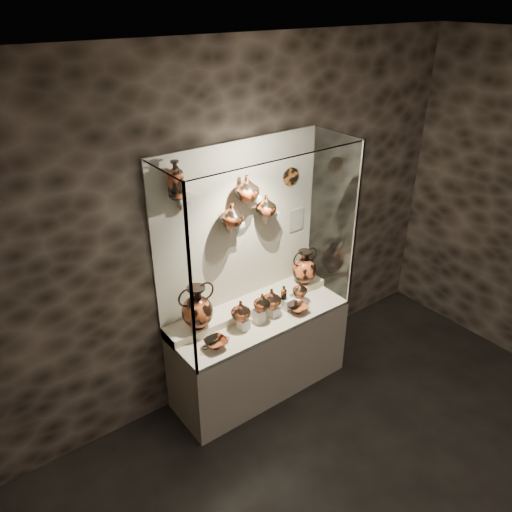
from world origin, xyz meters
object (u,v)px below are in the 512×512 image
(jug_e, at_px, (300,289))
(ovoid_vase_b, at_px, (247,188))
(jug_b, at_px, (262,302))
(jug_c, at_px, (271,298))
(ovoid_vase_a, at_px, (232,215))
(ovoid_vase_c, at_px, (266,205))
(kylix_right, at_px, (298,308))
(kylix_left, at_px, (216,343))
(lekythos_small, at_px, (284,292))
(jug_a, at_px, (240,310))
(lekythos_tall, at_px, (176,178))
(amphora_right, at_px, (304,267))
(amphora_left, at_px, (197,307))

(jug_e, xyz_separation_m, ovoid_vase_b, (-0.44, 0.22, 1.04))
(jug_b, height_order, jug_c, jug_b)
(jug_c, distance_m, ovoid_vase_a, 0.88)
(jug_c, distance_m, ovoid_vase_c, 0.84)
(jug_e, distance_m, kylix_right, 0.19)
(jug_b, xyz_separation_m, kylix_left, (-0.53, -0.07, -0.16))
(ovoid_vase_b, bearing_deg, jug_c, -68.74)
(kylix_left, bearing_deg, jug_c, 27.06)
(ovoid_vase_c, bearing_deg, jug_e, -54.22)
(lekythos_small, bearing_deg, jug_e, 5.22)
(jug_a, xyz_separation_m, lekythos_tall, (-0.39, 0.26, 1.21))
(ovoid_vase_b, bearing_deg, jug_a, -140.88)
(kylix_right, xyz_separation_m, ovoid_vase_b, (-0.33, 0.33, 1.15))
(jug_a, distance_m, lekythos_tall, 1.30)
(amphora_right, bearing_deg, kylix_right, -118.50)
(lekythos_tall, bearing_deg, ovoid_vase_a, -18.14)
(amphora_right, relative_size, jug_a, 1.96)
(jug_b, height_order, kylix_left, jug_b)
(jug_e, bearing_deg, ovoid_vase_b, 159.07)
(jug_e, xyz_separation_m, lekythos_small, (-0.20, 0.00, 0.04))
(kylix_left, bearing_deg, jug_a, 35.55)
(jug_e, relative_size, lekythos_tall, 0.44)
(amphora_right, height_order, jug_b, amphora_right)
(kylix_left, relative_size, ovoid_vase_b, 1.13)
(amphora_left, distance_m, kylix_right, 0.97)
(jug_a, bearing_deg, jug_e, -2.08)
(amphora_right, relative_size, kylix_right, 1.54)
(jug_b, distance_m, ovoid_vase_c, 0.85)
(kylix_left, bearing_deg, jug_e, 24.23)
(kylix_left, bearing_deg, jug_b, 25.93)
(lekythos_small, distance_m, kylix_left, 0.83)
(jug_a, distance_m, lekythos_small, 0.48)
(jug_a, relative_size, jug_e, 1.23)
(kylix_right, distance_m, ovoid_vase_a, 1.11)
(jug_e, distance_m, lekythos_small, 0.20)
(lekythos_small, height_order, ovoid_vase_c, ovoid_vase_c)
(amphora_left, bearing_deg, lekythos_tall, 117.42)
(jug_a, height_order, jug_c, jug_a)
(jug_b, relative_size, kylix_left, 0.66)
(jug_c, bearing_deg, ovoid_vase_a, 139.91)
(jug_c, bearing_deg, jug_b, -165.69)
(ovoid_vase_b, distance_m, ovoid_vase_c, 0.30)
(ovoid_vase_b, bearing_deg, amphora_right, -7.93)
(jug_a, distance_m, kylix_left, 0.37)
(lekythos_small, xyz_separation_m, ovoid_vase_b, (-0.25, 0.22, 1.00))
(amphora_left, distance_m, ovoid_vase_b, 1.09)
(amphora_right, bearing_deg, jug_b, -143.55)
(jug_e, relative_size, kylix_right, 0.64)
(jug_c, bearing_deg, jug_e, 1.34)
(lekythos_tall, bearing_deg, kylix_right, -35.49)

